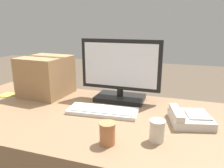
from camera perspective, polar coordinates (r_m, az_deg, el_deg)
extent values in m
cube|color=#8C6B4C|center=(1.55, -8.96, -19.67)|extent=(1.80, 0.90, 0.73)
cube|color=black|center=(1.55, 2.12, -3.64)|extent=(0.33, 0.21, 0.03)
cylinder|color=black|center=(1.54, 2.13, -2.19)|extent=(0.04, 0.04, 0.05)
cube|color=black|center=(1.49, 2.21, 5.04)|extent=(0.56, 0.03, 0.34)
cube|color=white|center=(1.47, 2.02, 4.93)|extent=(0.51, 0.01, 0.29)
cube|color=silver|center=(1.34, -2.47, -7.06)|extent=(0.44, 0.19, 0.02)
cube|color=silver|center=(1.33, -2.47, -6.51)|extent=(0.40, 0.16, 0.01)
cube|color=beige|center=(1.28, 19.76, -8.61)|extent=(0.26, 0.26, 0.04)
cube|color=beige|center=(1.24, 16.49, -7.10)|extent=(0.10, 0.21, 0.03)
cube|color=gray|center=(1.28, 21.49, -7.52)|extent=(0.15, 0.16, 0.01)
cylinder|color=#BC7547|center=(1.00, -1.21, -12.97)|extent=(0.07, 0.07, 0.09)
cylinder|color=#BC7547|center=(0.98, -1.22, -10.32)|extent=(0.08, 0.08, 0.01)
cylinder|color=beige|center=(1.04, 11.67, -12.08)|extent=(0.07, 0.07, 0.10)
cylinder|color=beige|center=(1.02, 11.83, -9.51)|extent=(0.07, 0.07, 0.01)
cube|color=#9E754C|center=(1.71, -16.87, 2.04)|extent=(0.34, 0.35, 0.29)
cube|color=brown|center=(1.68, -17.26, 6.89)|extent=(0.31, 0.06, 0.00)
cube|color=#E5DB4C|center=(1.83, -25.56, -2.58)|extent=(0.10, 0.10, 0.01)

